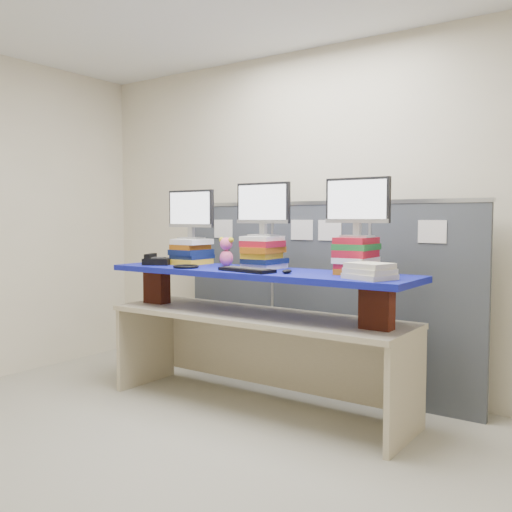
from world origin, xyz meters
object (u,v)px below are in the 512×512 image
Objects in this scene: desk at (256,333)px; desk_phone at (157,261)px; monitor_center at (263,206)px; monitor_right at (357,203)px; monitor_left at (191,211)px; blue_board at (256,273)px; keyboard at (247,270)px.

desk_phone is (-0.91, -0.08, 0.49)m from desk.
monitor_right is at bearing -0.00° from monitor_center.
desk is 5.10× the size of monitor_left.
keyboard is at bearing -78.19° from blue_board.
monitor_center reaches higher than desk.
monitor_center is (-0.02, 0.12, 0.92)m from desk.
monitor_right is (0.76, -0.01, 0.01)m from monitor_center.
monitor_left is at bearing 169.85° from keyboard.
monitor_center is at bearing 99.36° from desk.
monitor_left is 1.47m from monitor_right.
monitor_right is (1.47, -0.01, 0.04)m from monitor_left.
monitor_center is at bearing 0.00° from monitor_left.
blue_board is at bearing 111.74° from keyboard.
blue_board is 5.18× the size of keyboard.
desk is 1.16m from monitor_left.
blue_board is 5.23× the size of monitor_center.
monitor_left is 0.99× the size of keyboard.
keyboard is 0.95m from desk_phone.
keyboard is at bearing -79.22° from monitor_center.
monitor_right is (0.74, 0.11, 0.93)m from desk.
monitor_left reaches higher than desk_phone.
desk_phone reaches higher than keyboard.
keyboard is (0.05, -0.28, -0.45)m from monitor_center.
blue_board is at bearing -80.64° from monitor_center.
desk is 1.04m from desk_phone.
desk is 0.93m from monitor_center.
blue_board is at bearing -9.23° from monitor_left.
blue_board is 0.92m from desk_phone.
monitor_center is 0.99× the size of keyboard.
desk is at bearing 0.54° from blue_board.
monitor_center is at bearing 99.36° from blue_board.
desk_phone is (-0.95, 0.08, 0.02)m from keyboard.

